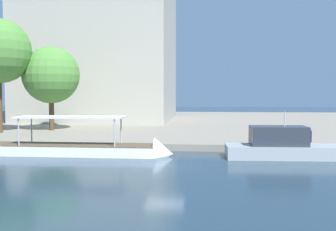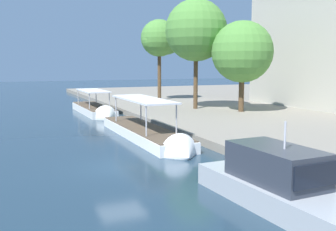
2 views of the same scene
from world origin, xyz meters
name	(u,v)px [view 2 (image 2 of 2)]	position (x,y,z in m)	size (l,w,h in m)	color
ground_plane	(121,167)	(0.00, 0.00, 0.00)	(220.00, 220.00, 0.00)	#1E3342
tour_boat_0	(95,111)	(-22.71, 3.84, 0.33)	(12.10, 2.72, 3.57)	silver
tour_boat_1	(148,136)	(-6.53, 4.01, 0.33)	(14.48, 2.75, 3.98)	white
motor_yacht_2	(298,199)	(9.07, 4.02, 0.60)	(9.91, 3.00, 4.38)	#9EA3A8
mooring_bollard_0	(319,169)	(7.12, 6.90, 0.92)	(0.29, 0.29, 0.68)	#2D2D33
tree_0	(199,31)	(-19.00, 14.52, 9.04)	(6.70, 6.77, 11.87)	#4C3823
tree_2	(160,40)	(-30.14, 14.50, 8.71)	(4.97, 5.29, 10.83)	#4C3823
tree_3	(243,51)	(-14.75, 17.41, 6.75)	(6.30, 6.30, 9.30)	#4C3823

